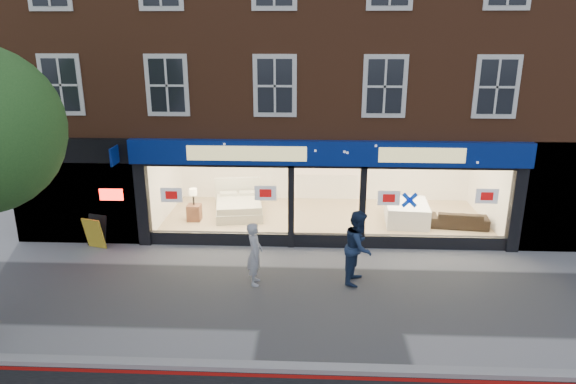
# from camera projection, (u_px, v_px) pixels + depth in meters

# --- Properties ---
(ground) EXTENTS (120.00, 120.00, 0.00)m
(ground) POSITION_uv_depth(u_px,v_px,m) (329.00, 297.00, 12.62)
(ground) COLOR gray
(ground) RESTS_ON ground
(kerb_line) EXTENTS (60.00, 0.10, 0.01)m
(kerb_line) POSITION_uv_depth(u_px,v_px,m) (334.00, 378.00, 9.67)
(kerb_line) COLOR #8C0A07
(kerb_line) RESTS_ON ground
(kerb_stone) EXTENTS (60.00, 0.25, 0.12)m
(kerb_stone) POSITION_uv_depth(u_px,v_px,m) (333.00, 369.00, 9.85)
(kerb_stone) COLOR gray
(kerb_stone) RESTS_ON ground
(showroom_floor) EXTENTS (11.00, 4.50, 0.10)m
(showroom_floor) POSITION_uv_depth(u_px,v_px,m) (324.00, 220.00, 17.61)
(showroom_floor) COLOR tan
(showroom_floor) RESTS_ON ground
(building) EXTENTS (19.00, 8.26, 10.30)m
(building) POSITION_uv_depth(u_px,v_px,m) (327.00, 17.00, 17.21)
(building) COLOR brown
(building) RESTS_ON ground
(display_bed) EXTENTS (1.89, 2.18, 1.10)m
(display_bed) POSITION_uv_depth(u_px,v_px,m) (239.00, 206.00, 17.88)
(display_bed) COLOR beige
(display_bed) RESTS_ON showroom_floor
(bedside_table) EXTENTS (0.45, 0.45, 0.55)m
(bedside_table) POSITION_uv_depth(u_px,v_px,m) (194.00, 212.00, 17.34)
(bedside_table) COLOR brown
(bedside_table) RESTS_ON showroom_floor
(mattress_stack) EXTENTS (1.48, 1.82, 0.68)m
(mattress_stack) POSITION_uv_depth(u_px,v_px,m) (406.00, 213.00, 17.14)
(mattress_stack) COLOR white
(mattress_stack) RESTS_ON showroom_floor
(sofa) EXTENTS (1.91, 0.94, 0.54)m
(sofa) POSITION_uv_depth(u_px,v_px,m) (459.00, 219.00, 16.75)
(sofa) COLOR black
(sofa) RESTS_ON showroom_floor
(a_board) EXTENTS (0.74, 0.58, 0.99)m
(a_board) POSITION_uv_depth(u_px,v_px,m) (96.00, 232.00, 15.34)
(a_board) COLOR gold
(a_board) RESTS_ON ground
(pedestrian_grey) EXTENTS (0.43, 0.63, 1.66)m
(pedestrian_grey) POSITION_uv_depth(u_px,v_px,m) (255.00, 254.00, 13.06)
(pedestrian_grey) COLOR #ABADB3
(pedestrian_grey) RESTS_ON ground
(pedestrian_blue) EXTENTS (0.98, 1.12, 1.94)m
(pedestrian_blue) POSITION_uv_depth(u_px,v_px,m) (359.00, 247.00, 13.12)
(pedestrian_blue) COLOR #192947
(pedestrian_blue) RESTS_ON ground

